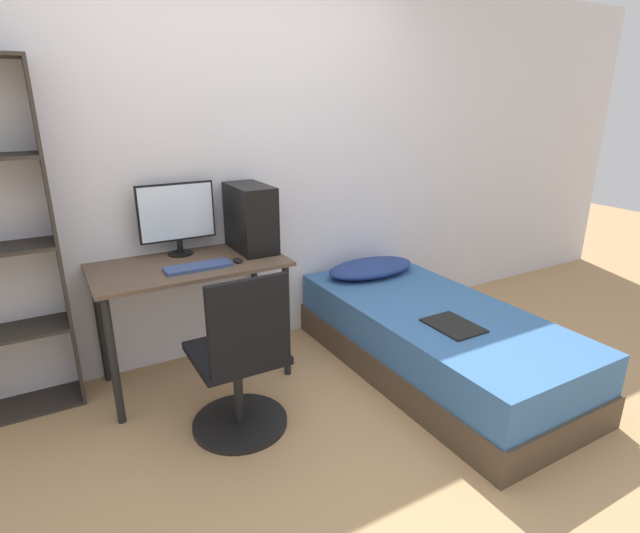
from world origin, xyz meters
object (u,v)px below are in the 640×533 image
Objects in this scene: office_chair at (241,372)px; bed at (434,340)px; keyboard at (198,267)px; pc_tower at (251,218)px; monitor at (177,215)px.

office_chair reaches higher than bed.
pc_tower is at bearing 25.68° from keyboard.
office_chair is 1.96× the size of monitor.
bed is (1.31, -0.02, -0.14)m from office_chair.
bed is 1.55m from keyboard.
monitor is at bearing 92.80° from keyboard.
keyboard is at bearing -87.20° from monitor.
pc_tower reaches higher than office_chair.
monitor reaches higher than pc_tower.
keyboard is at bearing -154.32° from pc_tower.
office_chair reaches higher than keyboard.
keyboard is (-0.03, 0.54, 0.42)m from office_chair.
monitor is 1.12× the size of pc_tower.
keyboard is 0.50m from pc_tower.
keyboard is 0.91× the size of pc_tower.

